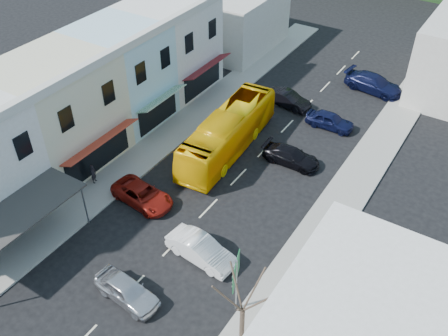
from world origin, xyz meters
TOP-DOWN VIEW (x-y plane):
  - ground at (0.00, 0.00)m, footprint 120.00×120.00m
  - sidewalk_left at (-7.50, 10.00)m, footprint 3.00×52.00m
  - sidewalk_right at (7.50, 10.00)m, footprint 3.00×52.00m
  - shopfront_row at (-12.49, 5.00)m, footprint 8.25×30.00m
  - distant_block_left at (-12.00, 27.00)m, footprint 8.00×10.00m
  - bus at (-2.49, 10.53)m, footprint 3.35×11.75m
  - car_silver at (0.29, -4.64)m, footprint 4.55×2.22m
  - car_white at (2.10, 0.06)m, footprint 4.55×2.22m
  - car_red at (-4.21, 2.13)m, footprint 4.77×2.37m
  - car_black_near at (2.49, 11.58)m, footprint 4.55×1.96m
  - car_navy_mid at (3.03, 17.74)m, footprint 4.45×1.92m
  - car_black_far at (-1.48, 18.94)m, footprint 4.58×2.32m
  - car_navy_far at (4.05, 25.61)m, footprint 4.69×2.38m
  - pedestrian_left at (-8.43, 1.81)m, footprint 0.59×0.70m
  - direction_sign at (5.84, -2.05)m, footprint 1.42×1.98m
  - street_tree at (7.37, -3.99)m, footprint 3.01×3.01m
  - traffic_signal at (6.60, 30.01)m, footprint 0.80×1.21m

SIDE VIEW (x-z plane):
  - ground at x=0.00m, z-range 0.00..0.00m
  - sidewalk_left at x=-7.50m, z-range 0.00..0.15m
  - sidewalk_right at x=7.50m, z-range 0.00..0.15m
  - car_silver at x=0.29m, z-range 0.00..1.40m
  - car_white at x=2.10m, z-range 0.00..1.40m
  - car_red at x=-4.21m, z-range 0.00..1.40m
  - car_black_near at x=2.49m, z-range 0.00..1.40m
  - car_navy_mid at x=3.03m, z-range 0.00..1.40m
  - car_black_far at x=-1.48m, z-range 0.00..1.40m
  - car_navy_far at x=4.05m, z-range 0.00..1.40m
  - pedestrian_left at x=-8.43m, z-range 0.15..1.85m
  - bus at x=-2.49m, z-range 0.00..3.10m
  - direction_sign at x=5.84m, z-range 0.00..4.10m
  - traffic_signal at x=6.60m, z-range 0.00..5.43m
  - distant_block_left at x=-12.00m, z-range 0.00..6.00m
  - street_tree at x=7.37m, z-range 0.00..6.70m
  - shopfront_row at x=-12.49m, z-range 0.00..8.00m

